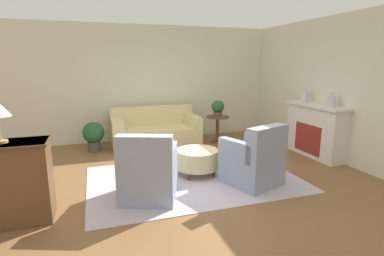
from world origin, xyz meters
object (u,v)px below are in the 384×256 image
Objects in this scene: side_table at (217,124)px; vase_mantel_far at (331,101)px; ottoman_table at (197,159)px; dresser at (6,182)px; vase_mantel_near at (305,97)px; armchair_right at (254,161)px; couch at (155,131)px; armchair_left at (148,173)px; potted_plant_on_side_table at (218,108)px; potted_plant_floor at (94,135)px.

side_table is 2.62m from vase_mantel_far.
dresser is (-2.66, -0.80, 0.23)m from ottoman_table.
armchair_right is at bearing -145.31° from vase_mantel_near.
armchair_left is (-0.67, -2.86, 0.07)m from couch.
dresser is at bearing -176.08° from armchair_left.
vase_mantel_far is 2.54m from potted_plant_on_side_table.
armchair_left is at bearing -170.92° from vase_mantel_far.
vase_mantel_near is at bearing 15.33° from dresser.
vase_mantel_far is at bearing 16.58° from armchair_right.
side_table is 0.63× the size of dresser.
armchair_right is at bearing -49.12° from potted_plant_floor.
potted_plant_on_side_table is at bearing -8.68° from couch.
side_table is at bearing 58.24° from ottoman_table.
couch reaches higher than potted_plant_floor.
potted_plant_floor is at bearing 177.48° from potted_plant_on_side_table.
potted_plant_floor is (0.99, 2.87, -0.15)m from dresser.
ottoman_table is 1.13× the size of potted_plant_floor.
potted_plant_on_side_table is (-1.45, 2.05, -0.34)m from vase_mantel_far.
dresser reaches higher than potted_plant_floor.
armchair_right reaches higher than side_table.
potted_plant_on_side_table reaches higher than side_table.
potted_plant_on_side_table is at bearing 79.46° from armchair_right.
vase_mantel_near is at bearing 34.69° from armchair_right.
ottoman_table is at bearing -82.44° from couch.
vase_mantel_near is 4.62m from potted_plant_floor.
dresser reaches higher than armchair_left.
potted_plant_on_side_table reaches higher than potted_plant_floor.
side_table is 2.88m from potted_plant_floor.
vase_mantel_far is at bearing -2.38° from ottoman_table.
couch is at bearing 171.32° from potted_plant_on_side_table.
dresser reaches higher than ottoman_table.
armchair_left is at bearing -75.50° from potted_plant_floor.
ottoman_table is 2.88m from vase_mantel_near.
ottoman_table is 2.58× the size of vase_mantel_near.
armchair_left is 3.41m from side_table.
potted_plant_on_side_table reaches higher than armchair_left.
potted_plant_floor is (-2.39, 2.76, -0.01)m from armchair_right.
potted_plant_on_side_table is (0.49, 2.63, 0.46)m from armchair_right.
potted_plant_floor is at bearing 130.88° from armchair_right.
vase_mantel_near reaches higher than armchair_right.
ottoman_table is 2.29m from side_table.
dresser is at bearing -128.62° from couch.
potted_plant_on_side_table is at bearing 138.30° from vase_mantel_near.
side_table is at bearing 50.57° from armchair_left.
dresser is 3.68× the size of vase_mantel_far.
armchair_right is at bearing -163.42° from vase_mantel_far.
couch is at bearing 171.32° from side_table.
armchair_right is 3.65m from potted_plant_floor.
side_table is at bearing 35.39° from dresser.
side_table is 2.08m from vase_mantel_near.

